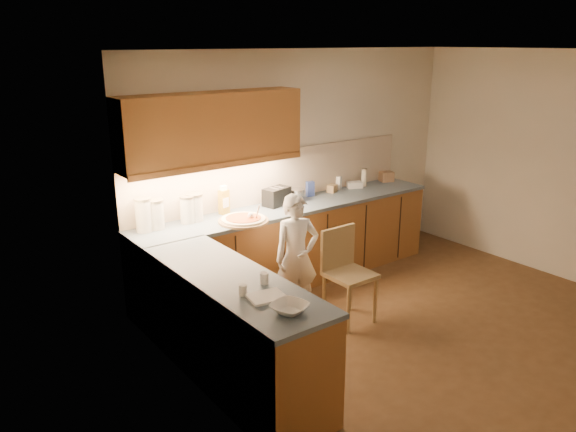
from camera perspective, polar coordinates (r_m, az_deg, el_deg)
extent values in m
plane|color=#52351C|center=(5.73, 13.98, -11.03)|extent=(4.50, 4.50, 0.00)
cube|color=beige|center=(6.63, 1.39, 5.37)|extent=(4.50, 0.04, 2.60)
cube|color=beige|center=(3.82, -6.63, -3.91)|extent=(0.04, 4.00, 2.60)
cube|color=beige|center=(7.12, 26.41, 4.40)|extent=(0.04, 4.00, 2.60)
cube|color=white|center=(5.07, 16.19, 15.83)|extent=(4.50, 4.00, 0.04)
cube|color=#995F2C|center=(6.42, 0.36, -3.02)|extent=(3.75, 0.60, 0.88)
cube|color=#995F2C|center=(4.63, -5.56, -11.60)|extent=(0.60, 2.00, 0.88)
cube|color=#4B5C6B|center=(6.28, 0.36, 0.91)|extent=(3.77, 0.62, 0.04)
cube|color=#4B5C6B|center=(4.43, -5.73, -6.38)|extent=(0.62, 2.02, 0.04)
cube|color=black|center=(5.45, -10.65, -7.22)|extent=(0.02, 0.01, 0.80)
cube|color=black|center=(5.71, -5.24, -5.80)|extent=(0.02, 0.01, 0.80)
cube|color=black|center=(6.01, -0.37, -4.47)|extent=(0.02, 0.01, 0.80)
cube|color=black|center=(6.37, 3.98, -3.26)|extent=(0.02, 0.01, 0.80)
cube|color=black|center=(6.75, 7.85, -2.16)|extent=(0.02, 0.01, 0.80)
cube|color=black|center=(7.17, 11.27, -1.17)|extent=(0.02, 0.01, 0.80)
cube|color=beige|center=(6.42, -1.17, 4.15)|extent=(3.75, 0.02, 0.58)
cube|color=#995F2C|center=(5.69, -7.72, 8.85)|extent=(1.95, 0.35, 0.70)
cube|color=#995F2C|center=(5.60, -6.69, 5.11)|extent=(1.95, 0.02, 0.06)
cylinder|color=tan|center=(5.71, -4.55, -0.49)|extent=(0.51, 0.51, 0.02)
cylinder|color=beige|center=(5.71, -4.55, -0.29)|extent=(0.45, 0.45, 0.02)
cylinder|color=#B24117|center=(5.70, -4.55, -0.18)|extent=(0.36, 0.36, 0.01)
sphere|color=white|center=(5.69, -3.82, 0.06)|extent=(0.07, 0.07, 0.07)
cylinder|color=white|center=(5.66, -3.13, 0.29)|extent=(0.04, 0.12, 0.21)
imported|color=white|center=(5.56, 0.87, -4.19)|extent=(0.53, 0.42, 1.27)
cylinder|color=tan|center=(5.42, 6.16, -9.53)|extent=(0.04, 0.04, 0.47)
cylinder|color=tan|center=(5.64, 8.85, -8.48)|extent=(0.04, 0.04, 0.47)
cylinder|color=tan|center=(5.65, 3.67, -8.25)|extent=(0.04, 0.04, 0.47)
cylinder|color=tan|center=(5.87, 6.35, -7.31)|extent=(0.04, 0.04, 0.47)
cube|color=tan|center=(5.54, 6.34, -5.97)|extent=(0.42, 0.42, 0.04)
cube|color=tan|center=(5.58, 5.08, -3.18)|extent=(0.42, 0.04, 0.42)
imported|color=white|center=(3.85, 0.15, -9.34)|extent=(0.31, 0.31, 0.06)
cylinder|color=silver|center=(5.55, -14.46, 0.02)|extent=(0.16, 0.16, 0.31)
cylinder|color=tan|center=(5.50, -14.59, 1.68)|extent=(0.17, 0.17, 0.02)
cylinder|color=silver|center=(5.60, -13.29, 0.07)|extent=(0.16, 0.16, 0.28)
cylinder|color=tan|center=(5.56, -13.39, 1.53)|extent=(0.17, 0.17, 0.02)
cylinder|color=silver|center=(5.72, -10.19, 0.57)|extent=(0.14, 0.14, 0.26)
cylinder|color=gray|center=(5.68, -10.26, 1.93)|extent=(0.15, 0.15, 0.02)
cylinder|color=white|center=(5.78, -9.45, 0.79)|extent=(0.17, 0.17, 0.27)
cylinder|color=tan|center=(5.74, -9.52, 2.16)|extent=(0.18, 0.18, 0.02)
cube|color=#B08D23|center=(5.97, -6.52, 1.43)|extent=(0.12, 0.10, 0.26)
cube|color=white|center=(5.93, -6.57, 2.86)|extent=(0.07, 0.06, 0.05)
cube|color=black|center=(6.26, -1.16, 2.00)|extent=(0.34, 0.24, 0.20)
cube|color=#ABAAAF|center=(6.20, -1.40, 2.83)|extent=(0.06, 0.14, 0.00)
cube|color=#ABAAAF|center=(6.26, -0.94, 2.97)|extent=(0.06, 0.14, 0.00)
cylinder|color=#ABABB0|center=(6.44, 0.92, 2.12)|extent=(0.17, 0.17, 0.13)
cylinder|color=#ABABB0|center=(6.42, 0.93, 2.72)|extent=(0.18, 0.18, 0.01)
cube|color=#2E418C|center=(6.63, 2.26, 2.77)|extent=(0.10, 0.08, 0.18)
cube|color=tan|center=(6.84, 4.50, 2.82)|extent=(0.15, 0.14, 0.09)
cube|color=white|center=(6.95, 5.19, 3.36)|extent=(0.07, 0.07, 0.16)
cube|color=white|center=(7.08, 6.77, 3.17)|extent=(0.22, 0.19, 0.07)
cylinder|color=white|center=(7.15, 7.73, 3.85)|extent=(0.07, 0.07, 0.21)
cylinder|color=tan|center=(7.13, 7.76, 4.73)|extent=(0.07, 0.07, 0.01)
cube|color=#9B7453|center=(7.45, 9.97, 3.97)|extent=(0.20, 0.17, 0.13)
cube|color=white|center=(4.05, -2.19, -8.20)|extent=(0.29, 0.24, 0.02)
cylinder|color=silver|center=(4.09, -4.61, -7.50)|extent=(0.06, 0.06, 0.08)
cylinder|color=white|center=(4.27, -2.42, -6.34)|extent=(0.08, 0.08, 0.09)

